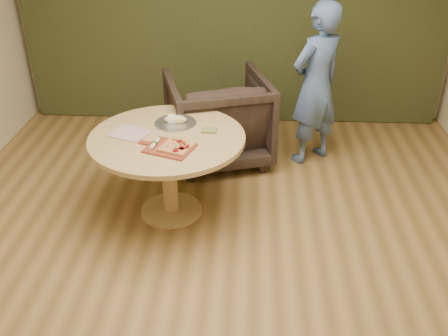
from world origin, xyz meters
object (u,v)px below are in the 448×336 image
object	(u,v)px
pizza_paddle	(169,148)
armchair	(218,115)
pedestal_table	(168,151)
person_standing	(316,85)
bread_roll	(174,119)
cutlery_roll	(155,144)
serving_tray	(176,123)
flatbread_pizza	(177,147)

from	to	relation	value
pizza_paddle	armchair	size ratio (longest dim) A/B	0.48
pedestal_table	person_standing	xyz separation A→B (m)	(1.31, 1.06, 0.20)
bread_roll	cutlery_roll	bearing A→B (deg)	-102.31
serving_tray	person_standing	world-z (taller)	person_standing
bread_roll	person_standing	bearing A→B (deg)	32.96
pedestal_table	cutlery_roll	xyz separation A→B (m)	(-0.06, -0.20, 0.17)
flatbread_pizza	pizza_paddle	bearing A→B (deg)	166.00
pedestal_table	serving_tray	size ratio (longest dim) A/B	3.60
bread_roll	person_standing	size ratio (longest dim) A/B	0.12
pizza_paddle	bread_roll	xyz separation A→B (m)	(-0.02, 0.45, 0.04)
pizza_paddle	bread_roll	world-z (taller)	bread_roll
flatbread_pizza	armchair	xyz separation A→B (m)	(0.23, 1.25, -0.28)
serving_tray	armchair	distance (m)	0.88
pizza_paddle	cutlery_roll	world-z (taller)	cutlery_roll
serving_tray	person_standing	distance (m)	1.52
serving_tray	armchair	size ratio (longest dim) A/B	0.36
cutlery_roll	bread_roll	size ratio (longest dim) A/B	1.03
pedestal_table	pizza_paddle	bearing A→B (deg)	-77.72
flatbread_pizza	bread_roll	xyz separation A→B (m)	(-0.08, 0.47, 0.02)
pizza_paddle	serving_tray	xyz separation A→B (m)	(-0.01, 0.45, -0.00)
cutlery_roll	serving_tray	size ratio (longest dim) A/B	0.56
cutlery_roll	person_standing	size ratio (longest dim) A/B	0.12
pizza_paddle	cutlery_roll	size ratio (longest dim) A/B	2.39
pedestal_table	person_standing	bearing A→B (deg)	38.92
serving_tray	flatbread_pizza	bearing A→B (deg)	-80.83
bread_roll	armchair	world-z (taller)	armchair
pedestal_table	flatbread_pizza	xyz separation A→B (m)	(0.12, -0.24, 0.17)
pizza_paddle	armchair	bearing A→B (deg)	96.77
serving_tray	armchair	bearing A→B (deg)	68.50
pizza_paddle	flatbread_pizza	bearing A→B (deg)	6.36
pizza_paddle	pedestal_table	bearing A→B (deg)	122.64
cutlery_roll	pedestal_table	bearing A→B (deg)	84.28
pizza_paddle	person_standing	distance (m)	1.80
person_standing	armchair	bearing A→B (deg)	-34.77
pizza_paddle	armchair	distance (m)	1.30
pedestal_table	bread_roll	world-z (taller)	bread_roll
pizza_paddle	bread_roll	distance (m)	0.45
person_standing	cutlery_roll	bearing A→B (deg)	4.90
serving_tray	person_standing	xyz separation A→B (m)	(1.27, 0.83, 0.06)
bread_roll	armchair	size ratio (longest dim) A/B	0.19
flatbread_pizza	person_standing	size ratio (longest dim) A/B	0.17
pizza_paddle	serving_tray	bearing A→B (deg)	111.56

